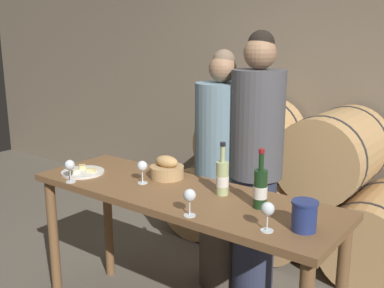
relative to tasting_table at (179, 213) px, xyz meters
name	(u,v)px	position (x,y,z in m)	size (l,w,h in m)	color
stone_wall_back	(322,56)	(0.00, 2.02, 0.81)	(10.00, 0.12, 3.20)	#7F705B
barrel_stack	(289,185)	(0.00, 1.47, -0.24)	(2.12, 0.86, 1.23)	tan
tasting_table	(179,213)	(0.00, 0.00, 0.00)	(1.86, 0.60, 0.92)	brown
person_left	(221,172)	(-0.13, 0.63, 0.06)	(0.36, 0.36, 1.69)	#4C4238
person_right	(256,168)	(0.14, 0.63, 0.14)	(0.34, 0.34, 1.81)	#2D334C
wine_bottle_red	(260,188)	(0.48, 0.05, 0.24)	(0.07, 0.07, 0.31)	#193819
wine_bottle_white	(222,177)	(0.22, 0.10, 0.23)	(0.07, 0.07, 0.30)	#ADBC7F
blue_crock	(304,215)	(0.77, -0.08, 0.21)	(0.12, 0.12, 0.14)	navy
bread_basket	(167,169)	(-0.21, 0.15, 0.19)	(0.21, 0.21, 0.14)	tan
cheese_plate	(83,172)	(-0.70, -0.10, 0.14)	(0.27, 0.27, 0.04)	white
wine_glass_far_left	(70,166)	(-0.62, -0.26, 0.23)	(0.06, 0.06, 0.14)	white
wine_glass_left	(142,167)	(-0.26, -0.02, 0.23)	(0.06, 0.06, 0.14)	white
wine_glass_center	(190,197)	(0.26, -0.25, 0.23)	(0.06, 0.06, 0.14)	white
wine_glass_right	(268,210)	(0.64, -0.18, 0.23)	(0.06, 0.06, 0.14)	white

